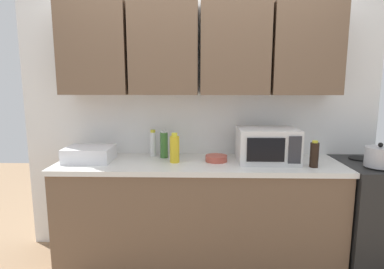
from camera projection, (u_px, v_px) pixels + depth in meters
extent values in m
cube|color=white|center=(199.00, 110.00, 2.84)|extent=(3.20, 0.06, 2.60)
cube|color=brown|center=(96.00, 49.00, 2.60)|extent=(0.55, 0.33, 0.75)
cube|color=brown|center=(164.00, 49.00, 2.58)|extent=(0.55, 0.33, 0.75)
cube|color=brown|center=(234.00, 49.00, 2.57)|extent=(0.55, 0.33, 0.75)
cube|color=brown|center=(304.00, 48.00, 2.55)|extent=(0.55, 0.33, 0.75)
cube|color=brown|center=(199.00, 215.00, 2.66)|extent=(2.30, 0.60, 0.86)
cube|color=white|center=(199.00, 164.00, 2.59)|extent=(2.33, 0.63, 0.04)
cube|color=black|center=(384.00, 216.00, 2.60)|extent=(0.76, 0.64, 0.90)
cylinder|color=black|center=(378.00, 167.00, 2.39)|extent=(0.18, 0.18, 0.01)
cylinder|color=black|center=(360.00, 158.00, 2.67)|extent=(0.18, 0.18, 0.01)
cylinder|color=#B2B2B7|center=(379.00, 157.00, 2.38)|extent=(0.21, 0.21, 0.15)
sphere|color=black|center=(381.00, 145.00, 2.36)|extent=(0.04, 0.04, 0.04)
cube|color=silver|center=(267.00, 145.00, 2.56)|extent=(0.48, 0.36, 0.28)
cube|color=black|center=(266.00, 150.00, 2.38)|extent=(0.29, 0.01, 0.18)
cube|color=#2D2D33|center=(295.00, 150.00, 2.37)|extent=(0.10, 0.01, 0.21)
cube|color=silver|center=(90.00, 154.00, 2.60)|extent=(0.38, 0.30, 0.12)
cylinder|color=white|center=(153.00, 144.00, 2.77)|extent=(0.06, 0.06, 0.21)
cylinder|color=yellow|center=(153.00, 131.00, 2.75)|extent=(0.04, 0.04, 0.02)
cylinder|color=black|center=(314.00, 155.00, 2.40)|extent=(0.07, 0.07, 0.19)
cylinder|color=yellow|center=(315.00, 142.00, 2.38)|extent=(0.04, 0.04, 0.02)
cylinder|color=gold|center=(175.00, 149.00, 2.55)|extent=(0.08, 0.08, 0.22)
cylinder|color=yellow|center=(174.00, 135.00, 2.53)|extent=(0.05, 0.05, 0.03)
cylinder|color=#386B2D|center=(164.00, 145.00, 2.71)|extent=(0.07, 0.07, 0.22)
cylinder|color=silver|center=(164.00, 132.00, 2.69)|extent=(0.05, 0.05, 0.02)
cylinder|color=#B24C3D|center=(216.00, 158.00, 2.59)|extent=(0.18, 0.18, 0.05)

